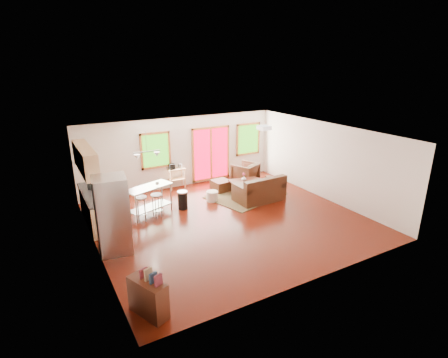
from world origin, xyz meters
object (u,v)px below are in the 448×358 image
armchair (245,172)px  rug (246,195)px  kitchen_cart (176,171)px  coffee_table (245,182)px  refrigerator (113,215)px  loveseat (260,191)px  island (149,195)px  ottoman (221,186)px

armchair → rug: bearing=34.3°
rug → kitchen_cart: 2.74m
coffee_table → refrigerator: bearing=-159.1°
loveseat → armchair: (0.56, 1.79, 0.09)m
armchair → coffee_table: bearing=33.5°
island → ottoman: bearing=14.3°
armchair → loveseat: bearing=48.4°
refrigerator → island: 2.25m
kitchen_cart → ottoman: bearing=-39.5°
armchair → refrigerator: refrigerator is taller
kitchen_cart → coffee_table: bearing=-38.3°
coffee_table → ottoman: 0.90m
ottoman → refrigerator: 5.02m
ottoman → kitchen_cart: size_ratio=0.62×
armchair → refrigerator: 6.24m
loveseat → armchair: bearing=70.9°
ottoman → kitchen_cart: kitchen_cart is taller
loveseat → kitchen_cart: size_ratio=1.74×
loveseat → island: (-3.58, 0.72, 0.28)m
rug → refrigerator: 5.18m
loveseat → refrigerator: bearing=-170.7°
ottoman → refrigerator: bearing=-150.6°
loveseat → coffee_table: 0.94m
coffee_table → refrigerator: size_ratio=0.61×
refrigerator → island: size_ratio=1.25×
rug → refrigerator: (-4.84, -1.58, 0.96)m
coffee_table → ottoman: bearing=143.9°
rug → ottoman: size_ratio=4.07×
armchair → island: (-4.13, -1.07, 0.19)m
rug → loveseat: bearing=-74.0°
ottoman → island: bearing=-165.7°
loveseat → kitchen_cart: bearing=126.5°
rug → coffee_table: 0.54m
ottoman → kitchen_cart: 1.75m
loveseat → ottoman: size_ratio=2.79×
rug → island: size_ratio=1.57×
kitchen_cart → island: bearing=-131.1°
rug → loveseat: 0.70m
refrigerator → kitchen_cart: bearing=57.7°
rug → kitchen_cart: (-1.83, 1.94, 0.64)m
coffee_table → island: bearing=-176.5°
coffee_table → armchair: size_ratio=1.35×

